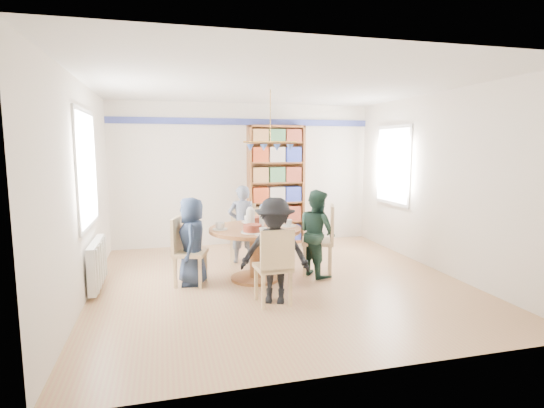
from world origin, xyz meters
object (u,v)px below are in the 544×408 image
object	(u,v)px
person_right	(317,233)
dining_table	(255,241)
radiator	(97,263)
person_far	(242,224)
person_left	(192,241)
chair_left	(185,248)
person_near	(275,251)
bookshelf	(276,186)
chair_far	(243,230)
chair_right	(324,236)
chair_near	(275,263)

from	to	relation	value
person_right	dining_table	bearing A→B (deg)	73.62
radiator	person_far	world-z (taller)	person_far
radiator	person_left	distance (m)	1.27
chair_left	dining_table	bearing A→B (deg)	-0.95
radiator	person_far	xyz separation A→B (m)	(2.10, 0.84, 0.28)
person_far	person_near	size ratio (longest dim) A/B	0.99
radiator	bookshelf	bearing A→B (deg)	34.30
dining_table	chair_far	bearing A→B (deg)	89.08
chair_right	bookshelf	bearing A→B (deg)	94.34
chair_near	person_left	xyz separation A→B (m)	(-0.89, 1.04, 0.09)
chair_left	person_right	bearing A→B (deg)	-1.41
dining_table	person_near	xyz separation A→B (m)	(0.04, -0.94, 0.09)
chair_right	person_right	bearing A→B (deg)	-160.87
person_right	chair_near	bearing A→B (deg)	123.36
chair_near	person_near	bearing A→B (deg)	74.42
dining_table	person_far	distance (m)	0.95
bookshelf	person_left	bearing A→B (deg)	-129.31
person_far	bookshelf	distance (m)	1.58
person_right	chair_right	bearing A→B (deg)	-85.35
chair_left	person_right	distance (m)	1.90
chair_near	chair_left	bearing A→B (deg)	133.72
dining_table	bookshelf	world-z (taller)	bookshelf
chair_near	person_near	distance (m)	0.16
chair_left	chair_far	world-z (taller)	chair_far
dining_table	chair_near	distance (m)	1.03
person_near	person_far	bearing A→B (deg)	112.92
radiator	chair_right	distance (m)	3.16
dining_table	person_near	world-z (taller)	person_near
chair_near	person_near	xyz separation A→B (m)	(0.02, 0.08, 0.13)
radiator	person_near	size ratio (longest dim) A/B	0.78
chair_right	person_left	distance (m)	1.92
person_left	chair_right	bearing A→B (deg)	95.35
chair_left	bookshelf	distance (m)	2.89
radiator	bookshelf	world-z (taller)	bookshelf
chair_far	person_right	bearing A→B (deg)	-49.67
dining_table	person_far	size ratio (longest dim) A/B	1.02
chair_far	person_far	distance (m)	0.15
chair_left	chair_right	xyz separation A→B (m)	(2.02, -0.00, 0.05)
radiator	person_left	size ratio (longest dim) A/B	0.83
chair_left	chair_near	xyz separation A→B (m)	(1.00, -1.04, -0.00)
chair_far	chair_near	world-z (taller)	chair_far
dining_table	person_left	xyz separation A→B (m)	(-0.88, 0.01, 0.05)
chair_far	radiator	bearing A→B (deg)	-156.66
radiator	chair_right	bearing A→B (deg)	-1.79
chair_right	person_near	world-z (taller)	person_near
person_far	chair_left	bearing A→B (deg)	48.88
dining_table	person_left	size ratio (longest dim) A/B	1.08
chair_right	chair_left	bearing A→B (deg)	179.86
chair_left	radiator	bearing A→B (deg)	175.29
chair_far	bookshelf	bearing A→B (deg)	52.54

